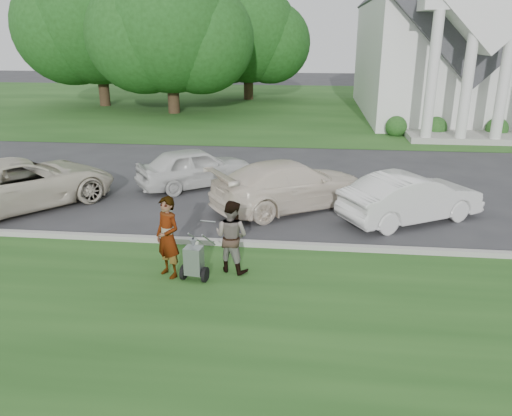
% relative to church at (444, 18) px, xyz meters
% --- Properties ---
extents(ground, '(120.00, 120.00, 0.00)m').
position_rel_church_xyz_m(ground, '(-9.00, -23.11, -5.94)').
color(ground, '#333335').
rests_on(ground, ground).
extents(grass_strip, '(80.00, 7.00, 0.01)m').
position_rel_church_xyz_m(grass_strip, '(-9.00, -26.11, -5.93)').
color(grass_strip, '#204818').
rests_on(grass_strip, ground).
extents(church_lawn, '(80.00, 30.00, 0.01)m').
position_rel_church_xyz_m(church_lawn, '(-9.00, 3.89, -5.93)').
color(church_lawn, '#204818').
rests_on(church_lawn, ground).
extents(curb, '(80.00, 0.18, 0.15)m').
position_rel_church_xyz_m(curb, '(-9.00, -22.56, -5.86)').
color(curb, '#9E9E93').
rests_on(curb, ground).
extents(church, '(9.19, 19.00, 24.10)m').
position_rel_church_xyz_m(church, '(0.00, 0.00, 0.00)').
color(church, white).
rests_on(church, ground).
extents(tree_left, '(10.63, 8.40, 9.71)m').
position_rel_church_xyz_m(tree_left, '(-17.01, -1.13, -0.83)').
color(tree_left, '#332316').
rests_on(tree_left, ground).
extents(tree_far, '(11.64, 9.20, 10.73)m').
position_rel_church_xyz_m(tree_far, '(-23.01, 1.87, -0.25)').
color(tree_far, '#332316').
rests_on(tree_far, ground).
extents(tree_back, '(9.61, 7.60, 8.89)m').
position_rel_church_xyz_m(tree_back, '(-13.01, 6.87, -1.21)').
color(tree_back, '#332316').
rests_on(tree_back, ground).
extents(striping_cart, '(0.61, 1.15, 1.03)m').
position_rel_church_xyz_m(striping_cart, '(-10.25, -24.46, -5.50)').
color(striping_cart, black).
rests_on(striping_cart, ground).
extents(person_left, '(0.78, 0.73, 1.78)m').
position_rel_church_xyz_m(person_left, '(-10.83, -24.33, -5.05)').
color(person_left, '#999999').
rests_on(person_left, ground).
extents(person_right, '(0.96, 0.86, 1.62)m').
position_rel_church_xyz_m(person_right, '(-9.53, -23.93, -5.13)').
color(person_right, '#999999').
rests_on(person_right, ground).
extents(parking_meter_near, '(0.10, 0.09, 1.40)m').
position_rel_church_xyz_m(parking_meter_near, '(-11.06, -23.18, -5.06)').
color(parking_meter_near, '#979A9F').
rests_on(parking_meter_near, ground).
extents(car_a, '(5.35, 5.76, 1.50)m').
position_rel_church_xyz_m(car_a, '(-16.44, -20.31, -5.19)').
color(car_a, beige).
rests_on(car_a, ground).
extents(car_b, '(4.17, 3.64, 1.36)m').
position_rel_church_xyz_m(car_b, '(-11.76, -17.62, -5.26)').
color(car_b, silver).
rests_on(car_b, ground).
extents(car_c, '(5.19, 4.45, 1.43)m').
position_rel_church_xyz_m(car_c, '(-8.44, -19.50, -5.22)').
color(car_c, '#F1E2CC').
rests_on(car_c, ground).
extents(car_d, '(4.27, 3.30, 1.35)m').
position_rel_church_xyz_m(car_d, '(-5.05, -20.24, -5.26)').
color(car_d, silver).
rests_on(car_d, ground).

